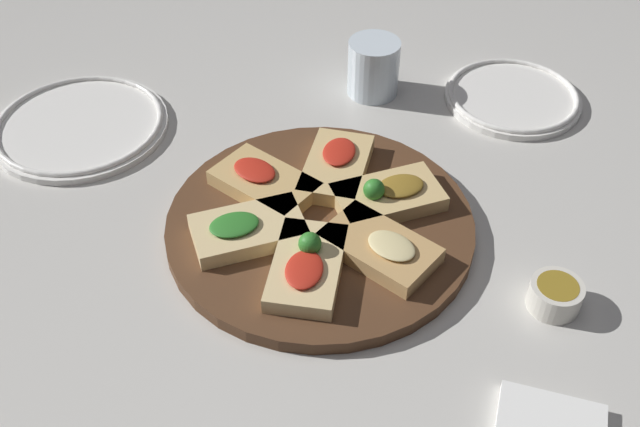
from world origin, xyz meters
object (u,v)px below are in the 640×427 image
Objects in this scene: plate_left at (80,125)px; water_glass at (373,68)px; serving_board at (320,225)px; dipping_bowl at (556,294)px; plate_right at (513,96)px.

water_glass is at bearing 37.52° from plate_left.
serving_board is 0.29m from dipping_bowl.
plate_left is 0.70m from dipping_bowl.
serving_board is at bearing -111.46° from plate_right.
plate_left is 1.23× the size of plate_right.
dipping_bowl reaches higher than plate_right.
dipping_bowl is at bearing -3.55° from plate_left.
plate_left is at bearing 176.45° from dipping_bowl.
serving_board is at bearing -80.06° from water_glass.
dipping_bowl reaches higher than plate_left.
serving_board is 1.51× the size of plate_left.
water_glass reaches higher than dipping_bowl.
serving_board is at bearing -6.27° from plate_left.
plate_right is 0.41m from dipping_bowl.
dipping_bowl reaches higher than serving_board.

